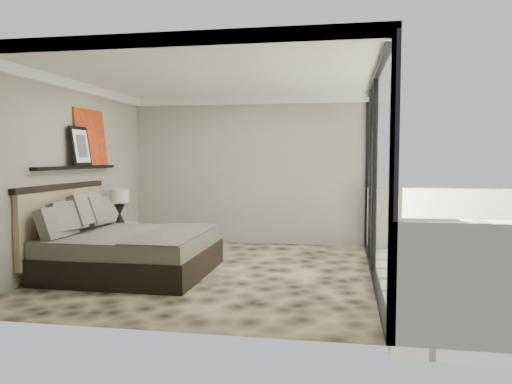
% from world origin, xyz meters
% --- Properties ---
extents(floor, '(5.00, 5.00, 0.00)m').
position_xyz_m(floor, '(0.00, 0.00, 0.00)').
color(floor, black).
rests_on(floor, ground).
extents(ceiling, '(4.50, 5.00, 0.02)m').
position_xyz_m(ceiling, '(0.00, 0.00, 2.79)').
color(ceiling, silver).
rests_on(ceiling, back_wall).
extents(back_wall, '(4.50, 0.02, 2.80)m').
position_xyz_m(back_wall, '(0.00, 2.49, 1.40)').
color(back_wall, gray).
rests_on(back_wall, floor).
extents(left_wall, '(0.02, 5.00, 2.80)m').
position_xyz_m(left_wall, '(-2.24, 0.00, 1.40)').
color(left_wall, gray).
rests_on(left_wall, floor).
extents(glass_wall, '(0.08, 5.00, 2.80)m').
position_xyz_m(glass_wall, '(2.25, 0.00, 1.40)').
color(glass_wall, white).
rests_on(glass_wall, floor).
extents(terrace_slab, '(3.00, 5.00, 0.12)m').
position_xyz_m(terrace_slab, '(3.75, 0.00, -0.06)').
color(terrace_slab, beige).
rests_on(terrace_slab, ground).
extents(picture_ledge, '(0.12, 2.20, 0.05)m').
position_xyz_m(picture_ledge, '(-2.18, 0.10, 1.50)').
color(picture_ledge, black).
rests_on(picture_ledge, left_wall).
extents(bed, '(2.19, 2.11, 1.21)m').
position_xyz_m(bed, '(-1.23, -0.31, 0.35)').
color(bed, black).
rests_on(bed, floor).
extents(nightstand, '(0.61, 0.61, 0.55)m').
position_xyz_m(nightstand, '(-1.98, 1.01, 0.27)').
color(nightstand, black).
rests_on(nightstand, floor).
extents(table_lamp, '(0.32, 0.32, 0.59)m').
position_xyz_m(table_lamp, '(-1.95, 1.03, 0.90)').
color(table_lamp, black).
rests_on(table_lamp, nightstand).
extents(abstract_canvas, '(0.13, 0.90, 0.90)m').
position_xyz_m(abstract_canvas, '(-2.19, 0.55, 1.97)').
color(abstract_canvas, '#9E2D0D').
rests_on(abstract_canvas, picture_ledge).
extents(framed_print, '(0.11, 0.50, 0.60)m').
position_xyz_m(framed_print, '(-2.14, 0.13, 1.82)').
color(framed_print, black).
rests_on(framed_print, picture_ledge).
extents(lounger, '(0.86, 1.52, 0.57)m').
position_xyz_m(lounger, '(3.45, 0.42, 0.18)').
color(lounger, white).
rests_on(lounger, terrace_slab).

